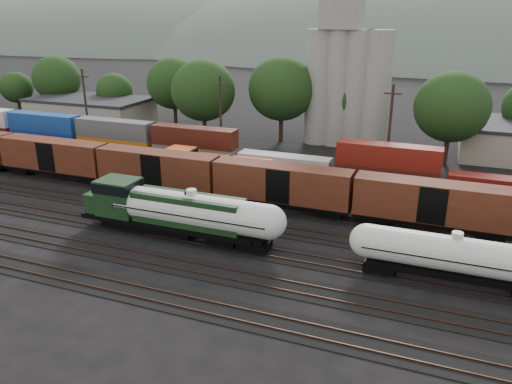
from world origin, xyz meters
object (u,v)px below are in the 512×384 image
(orange_locomotive, at_px, (211,167))
(grain_silo, at_px, (347,74))
(green_locomotive, at_px, (159,208))
(tank_car_a, at_px, (192,212))

(orange_locomotive, relative_size, grain_silo, 0.57)
(green_locomotive, distance_m, orange_locomotive, 15.11)
(green_locomotive, height_order, grain_silo, grain_silo)
(orange_locomotive, height_order, grain_silo, grain_silo)
(grain_silo, bearing_deg, tank_car_a, -97.94)
(green_locomotive, height_order, tank_car_a, tank_car_a)
(tank_car_a, height_order, orange_locomotive, tank_car_a)
(tank_car_a, xyz_separation_m, orange_locomotive, (-5.41, 15.00, -0.48))
(orange_locomotive, bearing_deg, grain_silo, 66.83)
(tank_car_a, bearing_deg, orange_locomotive, 109.85)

